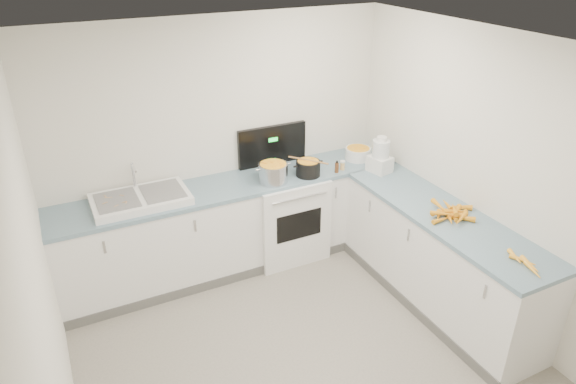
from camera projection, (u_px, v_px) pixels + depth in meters
name	position (u px, v px, depth m)	size (l,w,h in m)	color
floor	(316.00, 372.00, 4.10)	(3.50, 4.00, 0.00)	gray
ceiling	(326.00, 56.00, 2.97)	(3.50, 4.00, 0.00)	silver
wall_back	(221.00, 144.00, 5.14)	(3.50, 2.50, 0.00)	silver
wall_left	(46.00, 314.00, 2.84)	(4.00, 2.50, 0.00)	silver
wall_right	(504.00, 189.00, 4.23)	(4.00, 2.50, 0.00)	silver
counter_back	(236.00, 225.00, 5.25)	(3.50, 0.62, 0.94)	white
counter_right	(439.00, 258.00, 4.71)	(0.62, 2.20, 0.94)	white
stove	(285.00, 213.00, 5.45)	(0.76, 0.65, 1.36)	white
sink	(141.00, 199.00, 4.66)	(0.86, 0.52, 0.31)	white
steel_pot	(273.00, 174.00, 5.03)	(0.29, 0.29, 0.21)	silver
black_pot	(308.00, 169.00, 5.18)	(0.25, 0.25, 0.18)	black
wooden_spoon	(308.00, 160.00, 5.13)	(0.02, 0.02, 0.43)	#AD7A47
mixing_bowl	(358.00, 154.00, 5.55)	(0.28, 0.28, 0.13)	white
extract_bottle	(337.00, 168.00, 5.25)	(0.04, 0.04, 0.10)	#593319
spice_jar	(342.00, 166.00, 5.31)	(0.05, 0.05, 0.08)	#E5B266
food_processor	(380.00, 157.00, 5.22)	(0.23, 0.26, 0.38)	white
carrot_pile	(452.00, 213.00, 4.44)	(0.49, 0.41, 0.09)	orange
peeled_carrots	(525.00, 263.00, 3.79)	(0.14, 0.37, 0.04)	#FFA926
peelings	(115.00, 200.00, 4.56)	(0.25, 0.27, 0.01)	tan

